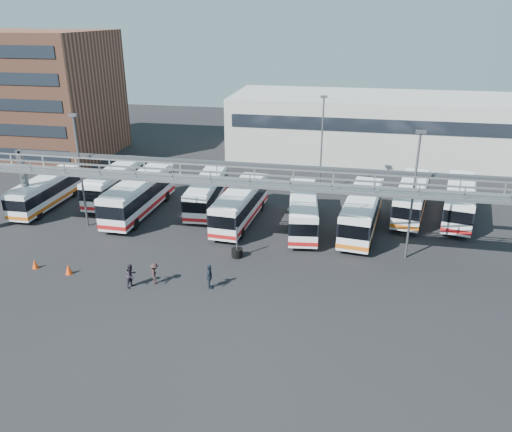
% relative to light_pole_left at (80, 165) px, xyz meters
% --- Properties ---
extents(ground, '(140.00, 140.00, 0.00)m').
position_rel_light_pole_left_xyz_m(ground, '(16.00, -8.00, -5.73)').
color(ground, black).
rests_on(ground, ground).
extents(gantry, '(51.40, 5.15, 7.10)m').
position_rel_light_pole_left_xyz_m(gantry, '(16.00, -2.13, -0.22)').
color(gantry, gray).
rests_on(gantry, ground).
extents(apartment_building, '(18.00, 15.00, 16.00)m').
position_rel_light_pole_left_xyz_m(apartment_building, '(-18.00, 22.00, 2.27)').
color(apartment_building, brown).
rests_on(apartment_building, ground).
extents(warehouse, '(42.00, 14.00, 8.00)m').
position_rel_light_pole_left_xyz_m(warehouse, '(28.00, 30.00, -1.73)').
color(warehouse, '#9E9E99').
rests_on(warehouse, ground).
extents(light_pole_left, '(0.70, 0.35, 10.21)m').
position_rel_light_pole_left_xyz_m(light_pole_left, '(0.00, 0.00, 0.00)').
color(light_pole_left, '#4C4F54').
rests_on(light_pole_left, ground).
extents(light_pole_mid, '(0.70, 0.35, 10.21)m').
position_rel_light_pole_left_xyz_m(light_pole_mid, '(28.00, -1.00, 0.00)').
color(light_pole_mid, '#4C4F54').
rests_on(light_pole_mid, ground).
extents(light_pole_back, '(0.70, 0.35, 10.21)m').
position_rel_light_pole_left_xyz_m(light_pole_back, '(20.00, 14.00, 0.00)').
color(light_pole_back, '#4C4F54').
rests_on(light_pole_back, ground).
extents(bus_0, '(2.45, 10.12, 3.07)m').
position_rel_light_pole_left_xyz_m(bus_0, '(-6.26, 3.61, -4.03)').
color(bus_0, silver).
rests_on(bus_0, ground).
extents(bus_1, '(2.65, 10.79, 3.27)m').
position_rel_light_pole_left_xyz_m(bus_1, '(-0.53, 7.36, -3.92)').
color(bus_1, silver).
rests_on(bus_1, ground).
extents(bus_2, '(2.93, 11.66, 3.53)m').
position_rel_light_pole_left_xyz_m(bus_2, '(3.52, 3.77, -3.78)').
color(bus_2, silver).
rests_on(bus_2, ground).
extents(bus_3, '(2.96, 10.23, 3.07)m').
position_rel_light_pole_left_xyz_m(bus_3, '(9.49, 6.36, -4.03)').
color(bus_3, silver).
rests_on(bus_3, ground).
extents(bus_4, '(3.26, 10.98, 3.29)m').
position_rel_light_pole_left_xyz_m(bus_4, '(13.53, 3.57, -3.91)').
color(bus_4, silver).
rests_on(bus_4, ground).
extents(bus_5, '(3.60, 10.64, 3.17)m').
position_rel_light_pole_left_xyz_m(bus_5, '(19.31, 3.32, -3.98)').
color(bus_5, silver).
rests_on(bus_5, ground).
extents(bus_6, '(3.97, 11.51, 3.43)m').
position_rel_light_pole_left_xyz_m(bus_6, '(24.47, 3.72, -3.83)').
color(bus_6, silver).
rests_on(bus_6, ground).
extents(bus_7, '(4.41, 10.96, 3.25)m').
position_rel_light_pole_left_xyz_m(bus_7, '(29.12, 8.49, -3.93)').
color(bus_7, silver).
rests_on(bus_7, ground).
extents(bus_8, '(4.57, 11.14, 3.30)m').
position_rel_light_pole_left_xyz_m(bus_8, '(33.42, 8.45, -3.90)').
color(bus_8, silver).
rests_on(bus_8, ground).
extents(pedestrian_b, '(0.92, 1.04, 1.78)m').
position_rel_light_pole_left_xyz_m(pedestrian_b, '(8.60, -9.49, -4.84)').
color(pedestrian_b, '#28212E').
rests_on(pedestrian_b, ground).
extents(pedestrian_c, '(0.93, 1.19, 1.61)m').
position_rel_light_pole_left_xyz_m(pedestrian_c, '(10.06, -8.76, -4.92)').
color(pedestrian_c, '#2E1F1F').
rests_on(pedestrian_c, ground).
extents(pedestrian_d, '(0.63, 1.12, 1.81)m').
position_rel_light_pole_left_xyz_m(pedestrian_d, '(14.07, -8.60, -4.82)').
color(pedestrian_d, '#1A2430').
rests_on(pedestrian_d, ground).
extents(cone_left, '(0.55, 0.55, 0.73)m').
position_rel_light_pole_left_xyz_m(cone_left, '(0.20, -8.35, -5.36)').
color(cone_left, '#E2400C').
rests_on(cone_left, ground).
extents(cone_right, '(0.66, 0.66, 0.80)m').
position_rel_light_pole_left_xyz_m(cone_right, '(3.20, -8.66, -5.33)').
color(cone_right, '#E2400C').
rests_on(cone_right, ground).
extents(tire_stack, '(0.90, 0.90, 2.56)m').
position_rel_light_pole_left_xyz_m(tire_stack, '(14.85, -3.50, -5.29)').
color(tire_stack, black).
rests_on(tire_stack, ground).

